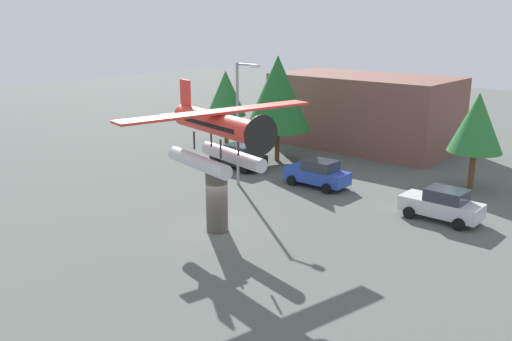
% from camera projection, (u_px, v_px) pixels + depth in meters
% --- Properties ---
extents(ground_plane, '(140.00, 140.00, 0.00)m').
position_uv_depth(ground_plane, '(217.00, 230.00, 27.85)').
color(ground_plane, '#515651').
extents(display_pedestal, '(1.10, 1.10, 3.39)m').
position_uv_depth(display_pedestal, '(217.00, 199.00, 27.40)').
color(display_pedestal, '#4C4742').
rests_on(display_pedestal, ground).
extents(floatplane_monument, '(7.15, 10.40, 4.00)m').
position_uv_depth(floatplane_monument, '(217.00, 133.00, 26.41)').
color(floatplane_monument, silver).
rests_on(floatplane_monument, display_pedestal).
extents(car_near_black, '(4.20, 2.02, 1.76)m').
position_uv_depth(car_near_black, '(239.00, 156.00, 39.34)').
color(car_near_black, black).
rests_on(car_near_black, ground).
extents(car_mid_blue, '(4.20, 2.02, 1.76)m').
position_uv_depth(car_mid_blue, '(318.00, 173.00, 35.00)').
color(car_mid_blue, '#2847B7').
rests_on(car_mid_blue, ground).
extents(car_far_silver, '(4.20, 2.02, 1.76)m').
position_uv_depth(car_far_silver, '(442.00, 204.00, 29.09)').
color(car_far_silver, silver).
rests_on(car_far_silver, ground).
extents(streetlight_primary, '(1.84, 0.28, 7.83)m').
position_uv_depth(streetlight_primary, '(240.00, 115.00, 34.46)').
color(streetlight_primary, gray).
rests_on(streetlight_primary, ground).
extents(storefront_building, '(14.73, 7.82, 5.94)m').
position_uv_depth(storefront_building, '(363.00, 111.00, 45.95)').
color(storefront_building, brown).
rests_on(storefront_building, ground).
extents(tree_west, '(3.43, 3.43, 6.23)m').
position_uv_depth(tree_west, '(226.00, 93.00, 46.73)').
color(tree_west, brown).
rests_on(tree_west, ground).
extents(tree_east, '(4.94, 4.94, 7.89)m').
position_uv_depth(tree_east, '(278.00, 93.00, 40.44)').
color(tree_east, brown).
rests_on(tree_east, ground).
extents(tree_center_back, '(3.32, 3.32, 6.13)m').
position_uv_depth(tree_center_back, '(477.00, 123.00, 33.50)').
color(tree_center_back, brown).
rests_on(tree_center_back, ground).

